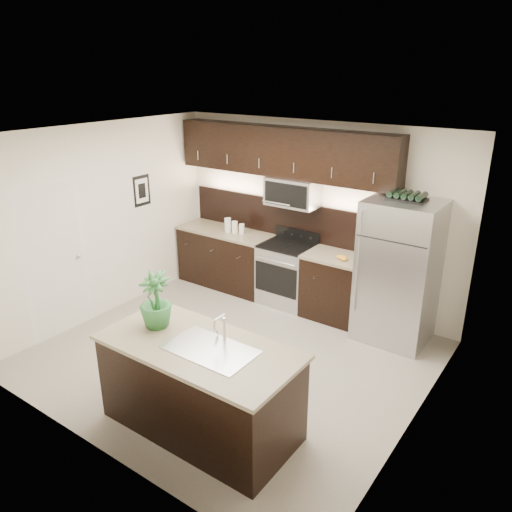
# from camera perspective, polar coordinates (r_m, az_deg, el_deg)

# --- Properties ---
(ground) EXTENTS (4.50, 4.50, 0.00)m
(ground) POSITION_cam_1_polar(r_m,az_deg,el_deg) (6.36, -2.82, -11.32)
(ground) COLOR gray
(ground) RESTS_ON ground
(room_walls) EXTENTS (4.52, 4.02, 2.71)m
(room_walls) POSITION_cam_1_polar(r_m,az_deg,el_deg) (5.68, -4.23, 3.51)
(room_walls) COLOR silver
(room_walls) RESTS_ON ground
(counter_run) EXTENTS (3.51, 0.65, 0.94)m
(counter_run) POSITION_cam_1_polar(r_m,az_deg,el_deg) (7.60, 2.24, -1.68)
(counter_run) COLOR black
(counter_run) RESTS_ON ground
(upper_fixtures) EXTENTS (3.49, 0.40, 1.66)m
(upper_fixtures) POSITION_cam_1_polar(r_m,az_deg,el_deg) (7.24, 3.25, 10.94)
(upper_fixtures) COLOR black
(upper_fixtures) RESTS_ON counter_run
(island) EXTENTS (1.96, 0.96, 0.94)m
(island) POSITION_cam_1_polar(r_m,az_deg,el_deg) (5.04, -6.40, -14.63)
(island) COLOR black
(island) RESTS_ON ground
(sink_faucet) EXTENTS (0.84, 0.50, 0.28)m
(sink_faucet) POSITION_cam_1_polar(r_m,az_deg,el_deg) (4.69, -5.16, -10.41)
(sink_faucet) COLOR silver
(sink_faucet) RESTS_ON island
(refrigerator) EXTENTS (0.90, 0.81, 1.87)m
(refrigerator) POSITION_cam_1_polar(r_m,az_deg,el_deg) (6.61, 16.00, -1.72)
(refrigerator) COLOR #B2B2B7
(refrigerator) RESTS_ON ground
(wine_rack) EXTENTS (0.46, 0.29, 0.11)m
(wine_rack) POSITION_cam_1_polar(r_m,az_deg,el_deg) (6.31, 16.88, 6.56)
(wine_rack) COLOR black
(wine_rack) RESTS_ON refrigerator
(plant) EXTENTS (0.37, 0.37, 0.57)m
(plant) POSITION_cam_1_polar(r_m,az_deg,el_deg) (5.04, -11.43, -4.96)
(plant) COLOR #28652E
(plant) RESTS_ON island
(canisters) EXTENTS (0.33, 0.14, 0.22)m
(canisters) POSITION_cam_1_polar(r_m,az_deg,el_deg) (7.81, -2.64, 3.38)
(canisters) COLOR silver
(canisters) RESTS_ON counter_run
(french_press) EXTENTS (0.11, 0.11, 0.32)m
(french_press) POSITION_cam_1_polar(r_m,az_deg,el_deg) (6.75, 11.82, 0.26)
(french_press) COLOR silver
(french_press) RESTS_ON counter_run
(bananas) EXTENTS (0.22, 0.20, 0.05)m
(bananas) POSITION_cam_1_polar(r_m,az_deg,el_deg) (6.86, 9.64, -0.06)
(bananas) COLOR #C78B1C
(bananas) RESTS_ON counter_run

